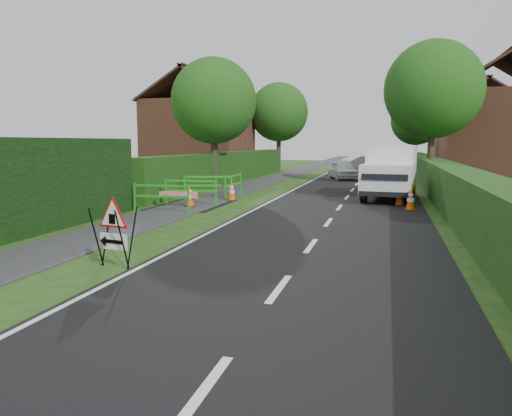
{
  "coord_description": "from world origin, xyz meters",
  "views": [
    {
      "loc": [
        4.13,
        -6.69,
        2.38
      ],
      "look_at": [
        1.13,
        4.75,
        0.82
      ],
      "focal_mm": 35.0,
      "sensor_mm": 36.0,
      "label": 1
    }
  ],
  "objects": [
    {
      "name": "ped_barrier_2",
      "position": [
        -3.22,
        13.27,
        0.63
      ],
      "size": [
        2.08,
        0.87,
        1.0
      ],
      "rotation": [
        0.0,
        0.0,
        0.26
      ],
      "color": "#1F9A1C",
      "rests_on": "ground"
    },
    {
      "name": "tree_nw",
      "position": [
        -4.6,
        18.0,
        4.48
      ],
      "size": [
        4.4,
        4.4,
        6.7
      ],
      "color": "#2D2116",
      "rests_on": "ground"
    },
    {
      "name": "traffic_cone_4",
      "position": [
        -1.98,
        12.67,
        0.39
      ],
      "size": [
        0.38,
        0.38,
        0.79
      ],
      "color": "black",
      "rests_on": "ground"
    },
    {
      "name": "footpath",
      "position": [
        -3.0,
        35.0,
        0.01
      ],
      "size": [
        2.0,
        90.0,
        0.02
      ],
      "primitive_type": "cube",
      "color": "#2D2D30",
      "rests_on": "ground"
    },
    {
      "name": "tree_ne",
      "position": [
        6.4,
        22.0,
        5.17
      ],
      "size": [
        5.2,
        5.2,
        7.79
      ],
      "color": "#2D2116",
      "rests_on": "ground"
    },
    {
      "name": "ped_barrier_1",
      "position": [
        -3.09,
        10.99,
        0.63
      ],
      "size": [
        2.08,
        0.49,
        1.0
      ],
      "rotation": [
        0.0,
        0.0,
        0.07
      ],
      "color": "#1F9A1C",
      "rests_on": "ground"
    },
    {
      "name": "redwhite_plank",
      "position": [
        -3.32,
        10.35,
        0.0
      ],
      "size": [
        1.5,
        0.12,
        0.25
      ],
      "primitive_type": "cube",
      "rotation": [
        0.0,
        0.0,
        0.06
      ],
      "color": "red",
      "rests_on": "ground"
    },
    {
      "name": "house_east_a",
      "position": [
        11.0,
        28.0,
        2.9
      ],
      "size": [
        7.5,
        7.4,
        7.88
      ],
      "color": "brown",
      "rests_on": "ground"
    },
    {
      "name": "hatchback_car",
      "position": [
        1.38,
        26.03,
        0.6
      ],
      "size": [
        2.47,
        3.81,
        1.2
      ],
      "primitive_type": "imported",
      "rotation": [
        0.0,
        0.0,
        0.32
      ],
      "color": "white",
      "rests_on": "ground"
    },
    {
      "name": "works_van",
      "position": [
        4.28,
        14.99,
        1.19
      ],
      "size": [
        2.35,
        5.07,
        2.25
      ],
      "rotation": [
        0.0,
        0.0,
        -0.09
      ],
      "color": "silver",
      "rests_on": "ground"
    },
    {
      "name": "ped_barrier_3",
      "position": [
        -2.39,
        14.26,
        0.63
      ],
      "size": [
        0.45,
        2.07,
        1.0
      ],
      "rotation": [
        0.0,
        0.0,
        1.52
      ],
      "color": "#1F9A1C",
      "rests_on": "ground"
    },
    {
      "name": "traffic_cone_1",
      "position": [
        4.63,
        12.79,
        0.39
      ],
      "size": [
        0.38,
        0.38,
        0.79
      ],
      "color": "black",
      "rests_on": "ground"
    },
    {
      "name": "house_west",
      "position": [
        -10.0,
        30.0,
        2.9
      ],
      "size": [
        7.5,
        7.4,
        7.88
      ],
      "color": "brown",
      "rests_on": "ground"
    },
    {
      "name": "road_surface",
      "position": [
        2.5,
        35.0,
        0.0
      ],
      "size": [
        6.0,
        90.0,
        0.02
      ],
      "primitive_type": "cube",
      "color": "black",
      "rests_on": "ground"
    },
    {
      "name": "house_east_b",
      "position": [
        12.0,
        42.0,
        2.9
      ],
      "size": [
        7.5,
        7.4,
        7.88
      ],
      "color": "brown",
      "rests_on": "ground"
    },
    {
      "name": "traffic_cone_0",
      "position": [
        4.97,
        11.4,
        0.39
      ],
      "size": [
        0.38,
        0.38,
        0.79
      ],
      "color": "black",
      "rests_on": "ground"
    },
    {
      "name": "ped_barrier_0",
      "position": [
        -3.26,
        8.77,
        0.63
      ],
      "size": [
        2.07,
        0.38,
        1.0
      ],
      "rotation": [
        0.0,
        0.0,
        -0.02
      ],
      "color": "#1F9A1C",
      "rests_on": "ground"
    },
    {
      "name": "hedge_west_far",
      "position": [
        -5.0,
        22.0,
        0.0
      ],
      "size": [
        1.0,
        24.0,
        1.8
      ],
      "primitive_type": "cube",
      "color": "#14380F",
      "rests_on": "ground"
    },
    {
      "name": "tree_fe",
      "position": [
        6.4,
        38.0,
        4.22
      ],
      "size": [
        4.2,
        4.2,
        6.33
      ],
      "color": "#2D2116",
      "rests_on": "ground"
    },
    {
      "name": "traffic_cone_3",
      "position": [
        -2.91,
        10.46,
        0.39
      ],
      "size": [
        0.38,
        0.38,
        0.79
      ],
      "color": "black",
      "rests_on": "ground"
    },
    {
      "name": "traffic_cone_2",
      "position": [
        4.69,
        16.49,
        0.39
      ],
      "size": [
        0.38,
        0.38,
        0.79
      ],
      "color": "black",
      "rests_on": "ground"
    },
    {
      "name": "tree_fw",
      "position": [
        -4.6,
        34.0,
        4.83
      ],
      "size": [
        4.8,
        4.8,
        7.24
      ],
      "color": "#2D2116",
      "rests_on": "ground"
    },
    {
      "name": "ground",
      "position": [
        0.0,
        0.0,
        0.0
      ],
      "size": [
        120.0,
        120.0,
        0.0
      ],
      "primitive_type": "plane",
      "color": "#1A4012",
      "rests_on": "ground"
    },
    {
      "name": "hedge_east",
      "position": [
        6.5,
        16.0,
        0.0
      ],
      "size": [
        1.2,
        50.0,
        1.5
      ],
      "primitive_type": "cube",
      "color": "#14380F",
      "rests_on": "ground"
    },
    {
      "name": "triangle_sign",
      "position": [
        -0.86,
        1.58,
        0.8
      ],
      "size": [
        0.92,
        0.92,
        1.15
      ],
      "rotation": [
        0.0,
        0.0,
        -0.19
      ],
      "color": "black",
      "rests_on": "ground"
    }
  ]
}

